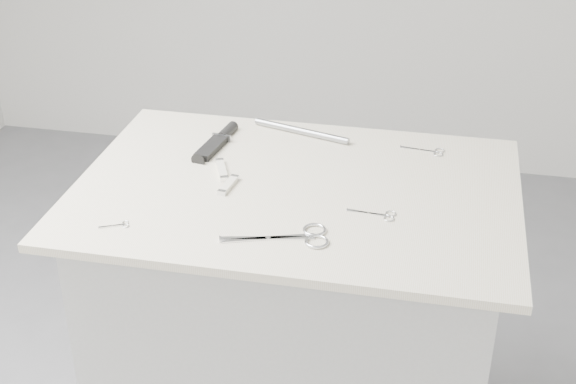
% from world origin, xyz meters
% --- Properties ---
extents(plinth, '(0.90, 0.60, 0.90)m').
position_xyz_m(plinth, '(0.00, 0.00, 0.45)').
color(plinth, '#B3B3B1').
rests_on(plinth, ground).
extents(display_board, '(1.00, 0.70, 0.02)m').
position_xyz_m(display_board, '(0.00, 0.00, 0.91)').
color(display_board, beige).
rests_on(display_board, plinth).
extents(large_shears, '(0.22, 0.11, 0.01)m').
position_xyz_m(large_shears, '(0.05, -0.21, 0.92)').
color(large_shears, silver).
rests_on(large_shears, display_board).
extents(embroidery_scissors_a, '(0.10, 0.05, 0.00)m').
position_xyz_m(embroidery_scissors_a, '(0.20, -0.09, 0.92)').
color(embroidery_scissors_a, silver).
rests_on(embroidery_scissors_a, display_board).
extents(embroidery_scissors_b, '(0.11, 0.05, 0.00)m').
position_xyz_m(embroidery_scissors_b, '(0.29, 0.24, 0.92)').
color(embroidery_scissors_b, silver).
rests_on(embroidery_scissors_b, display_board).
extents(tiny_scissors, '(0.06, 0.04, 0.00)m').
position_xyz_m(tiny_scissors, '(-0.33, -0.24, 0.92)').
color(tiny_scissors, silver).
rests_on(tiny_scissors, display_board).
extents(sheathed_knife, '(0.06, 0.20, 0.03)m').
position_xyz_m(sheathed_knife, '(-0.23, 0.18, 0.93)').
color(sheathed_knife, black).
rests_on(sheathed_knife, display_board).
extents(pocket_knife_a, '(0.06, 0.10, 0.01)m').
position_xyz_m(pocket_knife_a, '(-0.18, 0.04, 0.93)').
color(pocket_knife_a, silver).
rests_on(pocket_knife_a, display_board).
extents(pocket_knife_b, '(0.03, 0.09, 0.01)m').
position_xyz_m(pocket_knife_b, '(-0.15, -0.03, 0.93)').
color(pocket_knife_b, silver).
rests_on(pocket_knife_b, display_board).
extents(metal_rail, '(0.26, 0.09, 0.02)m').
position_xyz_m(metal_rail, '(-0.04, 0.28, 0.93)').
color(metal_rail, '#919499').
rests_on(metal_rail, display_board).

